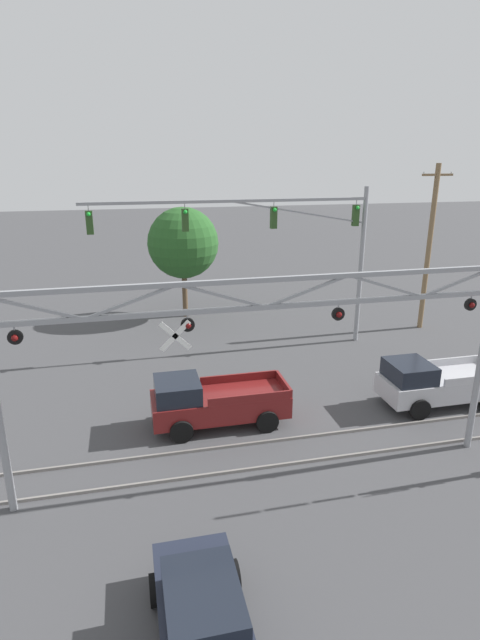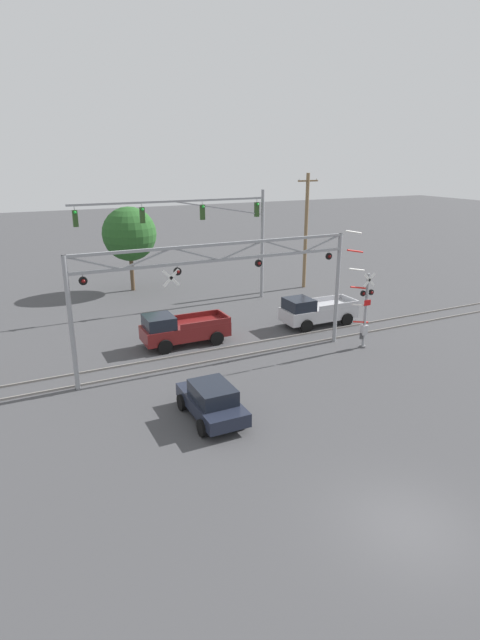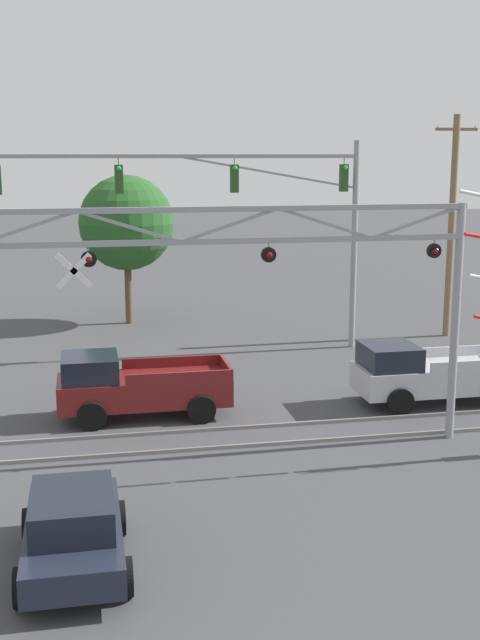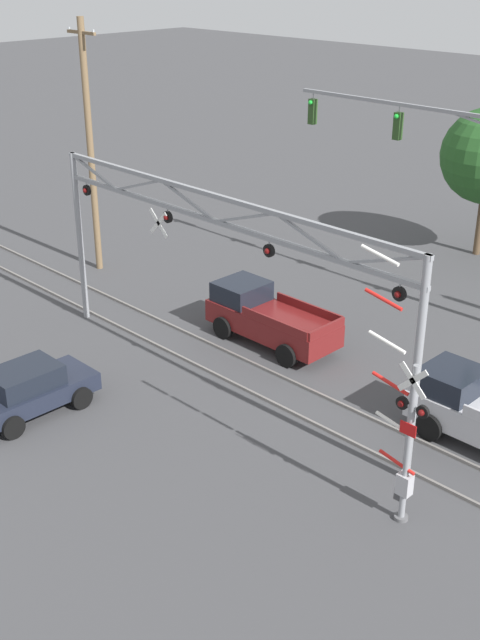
% 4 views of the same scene
% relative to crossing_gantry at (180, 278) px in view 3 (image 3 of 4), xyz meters
% --- Properties ---
extents(rail_track_near, '(80.00, 0.08, 0.10)m').
position_rel_crossing_gantry_xyz_m(rail_track_near, '(0.02, 0.28, -4.58)').
color(rail_track_near, gray).
rests_on(rail_track_near, ground_plane).
extents(rail_track_far, '(80.00, 0.08, 0.10)m').
position_rel_crossing_gantry_xyz_m(rail_track_far, '(0.02, 1.72, -4.58)').
color(rail_track_far, gray).
rests_on(rail_track_far, ground_plane).
extents(crossing_gantry, '(14.86, 0.27, 6.35)m').
position_rel_crossing_gantry_xyz_m(crossing_gantry, '(0.00, 0.00, 0.00)').
color(crossing_gantry, gray).
rests_on(crossing_gantry, ground_plane).
extents(traffic_signal_span, '(13.96, 0.39, 8.12)m').
position_rel_crossing_gantry_xyz_m(traffic_signal_span, '(4.21, 10.54, 1.20)').
color(traffic_signal_span, gray).
rests_on(traffic_signal_span, ground_plane).
extents(pickup_truck_lead, '(4.99, 2.15, 1.92)m').
position_rel_crossing_gantry_xyz_m(pickup_truck_lead, '(-0.97, 3.39, -3.68)').
color(pickup_truck_lead, maroon).
rests_on(pickup_truck_lead, ground_plane).
extents(pickup_truck_following, '(4.95, 2.15, 1.92)m').
position_rel_crossing_gantry_xyz_m(pickup_truck_following, '(8.00, 2.98, -3.68)').
color(pickup_truck_following, '#B7B7BC').
rests_on(pickup_truck_following, ground_plane).
extents(sedan_waiting, '(2.02, 3.94, 1.54)m').
position_rel_crossing_gantry_xyz_m(sedan_waiting, '(-2.69, -5.26, -3.83)').
color(sedan_waiting, '#1E2333').
rests_on(sedan_waiting, ground_plane).
extents(utility_pole_right, '(1.80, 0.28, 9.18)m').
position_rel_crossing_gantry_xyz_m(utility_pole_right, '(12.75, 11.70, 0.11)').
color(utility_pole_right, brown).
rests_on(utility_pole_right, ground_plane).
extents(background_tree_beyond_span, '(4.25, 4.25, 6.71)m').
position_rel_crossing_gantry_xyz_m(background_tree_beyond_span, '(-0.36, 16.92, -0.05)').
color(background_tree_beyond_span, brown).
rests_on(background_tree_beyond_span, ground_plane).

